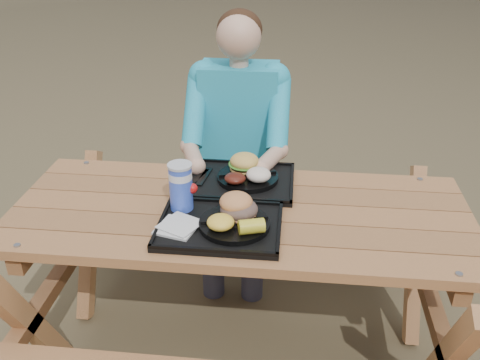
# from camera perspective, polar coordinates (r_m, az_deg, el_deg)

# --- Properties ---
(ground) EXTENTS (60.00, 60.00, 0.00)m
(ground) POSITION_cam_1_polar(r_m,az_deg,el_deg) (2.56, 0.00, -17.72)
(ground) COLOR #999999
(ground) RESTS_ON ground
(picnic_table) EXTENTS (1.80, 1.49, 0.75)m
(picnic_table) POSITION_cam_1_polar(r_m,az_deg,el_deg) (2.31, 0.00, -11.17)
(picnic_table) COLOR #999999
(picnic_table) RESTS_ON ground
(tray_near) EXTENTS (0.45, 0.35, 0.02)m
(tray_near) POSITION_cam_1_polar(r_m,az_deg,el_deg) (1.97, -2.17, -5.04)
(tray_near) COLOR black
(tray_near) RESTS_ON picnic_table
(tray_far) EXTENTS (0.45, 0.35, 0.02)m
(tray_far) POSITION_cam_1_polar(r_m,az_deg,el_deg) (2.28, 0.05, -0.24)
(tray_far) COLOR black
(tray_far) RESTS_ON picnic_table
(plate_near) EXTENTS (0.26, 0.26, 0.02)m
(plate_near) POSITION_cam_1_polar(r_m,az_deg,el_deg) (1.95, -0.60, -4.72)
(plate_near) COLOR black
(plate_near) RESTS_ON tray_near
(plate_far) EXTENTS (0.26, 0.26, 0.02)m
(plate_far) POSITION_cam_1_polar(r_m,az_deg,el_deg) (2.27, 0.83, 0.28)
(plate_far) COLOR black
(plate_far) RESTS_ON tray_far
(napkin_stack) EXTENTS (0.17, 0.17, 0.02)m
(napkin_stack) POSITION_cam_1_polar(r_m,az_deg,el_deg) (1.95, -6.73, -4.96)
(napkin_stack) COLOR silver
(napkin_stack) RESTS_ON tray_near
(soda_cup) EXTENTS (0.09, 0.09, 0.18)m
(soda_cup) POSITION_cam_1_polar(r_m,az_deg,el_deg) (2.04, -6.32, -0.83)
(soda_cup) COLOR blue
(soda_cup) RESTS_ON tray_near
(condiment_bbq) EXTENTS (0.05, 0.05, 0.03)m
(condiment_bbq) POSITION_cam_1_polar(r_m,az_deg,el_deg) (2.07, -1.34, -2.51)
(condiment_bbq) COLOR black
(condiment_bbq) RESTS_ON tray_near
(condiment_mustard) EXTENTS (0.05, 0.05, 0.03)m
(condiment_mustard) POSITION_cam_1_polar(r_m,az_deg,el_deg) (2.05, 0.02, -2.86)
(condiment_mustard) COLOR yellow
(condiment_mustard) RESTS_ON tray_near
(sandwich) EXTENTS (0.13, 0.13, 0.13)m
(sandwich) POSITION_cam_1_polar(r_m,az_deg,el_deg) (1.95, -0.11, -2.11)
(sandwich) COLOR #D6854B
(sandwich) RESTS_ON plate_near
(mac_cheese) EXTENTS (0.10, 0.10, 0.05)m
(mac_cheese) POSITION_cam_1_polar(r_m,az_deg,el_deg) (1.90, -2.08, -4.53)
(mac_cheese) COLOR yellow
(mac_cheese) RESTS_ON plate_near
(corn_cob) EXTENTS (0.11, 0.11, 0.05)m
(corn_cob) POSITION_cam_1_polar(r_m,az_deg,el_deg) (1.87, 1.24, -4.97)
(corn_cob) COLOR yellow
(corn_cob) RESTS_ON plate_near
(cutlery_far) EXTENTS (0.05, 0.17, 0.01)m
(cutlery_far) POSITION_cam_1_polar(r_m,az_deg,el_deg) (2.30, -3.85, 0.35)
(cutlery_far) COLOR black
(cutlery_far) RESTS_ON tray_far
(burger) EXTENTS (0.13, 0.13, 0.11)m
(burger) POSITION_cam_1_polar(r_m,az_deg,el_deg) (2.29, 0.48, 2.39)
(burger) COLOR #DFAD4E
(burger) RESTS_ON plate_far
(baked_beans) EXTENTS (0.09, 0.09, 0.04)m
(baked_beans) POSITION_cam_1_polar(r_m,az_deg,el_deg) (2.20, -0.53, 0.19)
(baked_beans) COLOR #521910
(baked_beans) RESTS_ON plate_far
(potato_salad) EXTENTS (0.10, 0.10, 0.06)m
(potato_salad) POSITION_cam_1_polar(r_m,az_deg,el_deg) (2.21, 1.99, 0.57)
(potato_salad) COLOR #F2E1CD
(potato_salad) RESTS_ON plate_far
(diner) EXTENTS (0.48, 0.84, 1.28)m
(diner) POSITION_cam_1_polar(r_m,az_deg,el_deg) (2.76, -0.10, 2.26)
(diner) COLOR teal
(diner) RESTS_ON ground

